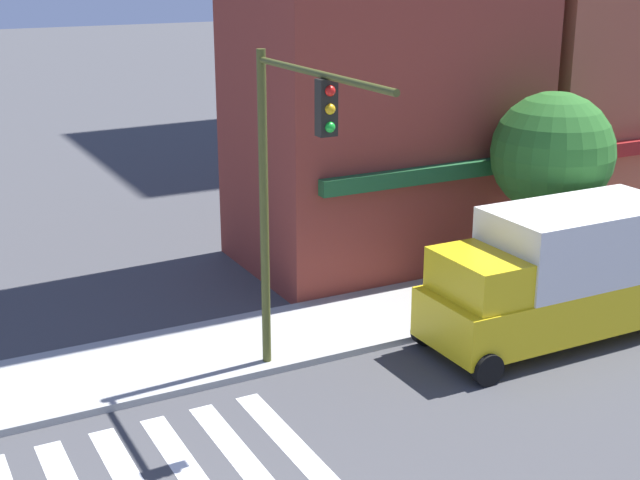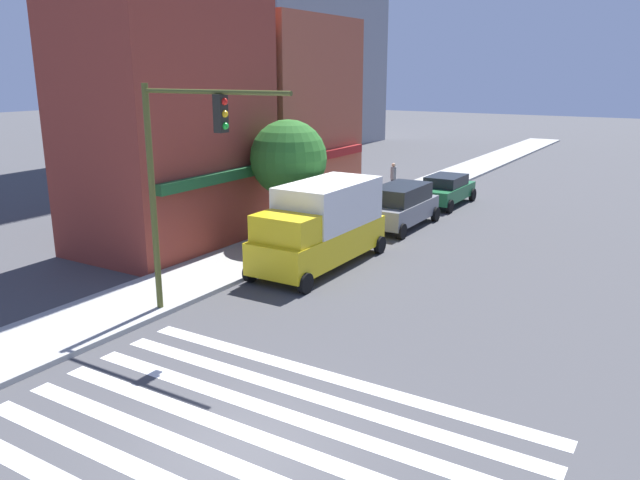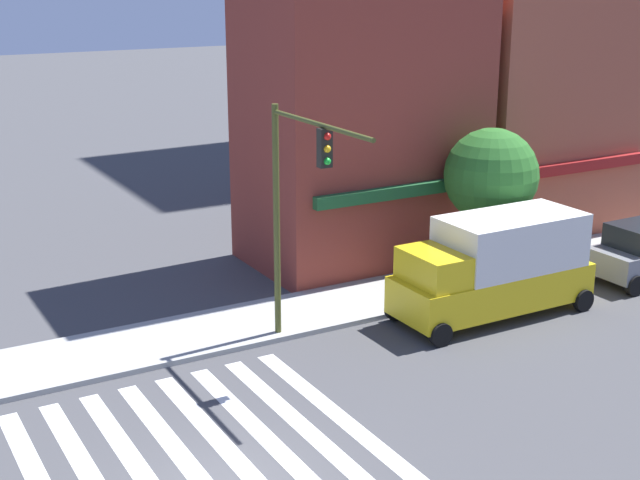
{
  "view_description": "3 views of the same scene",
  "coord_description": "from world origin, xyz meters",
  "px_view_note": "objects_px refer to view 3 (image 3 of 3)",
  "views": [
    {
      "loc": [
        -2.65,
        -9.2,
        8.32
      ],
      "look_at": [
        4.27,
        4.0,
        3.5
      ],
      "focal_mm": 50.0,
      "sensor_mm": 36.0,
      "label": 1
    },
    {
      "loc": [
        -8.01,
        -6.69,
        6.88
      ],
      "look_at": [
        10.56,
        4.7,
        1.0
      ],
      "focal_mm": 35.0,
      "sensor_mm": 36.0,
      "label": 2
    },
    {
      "loc": [
        -6.21,
        -14.49,
        9.97
      ],
      "look_at": [
        4.27,
        4.0,
        3.5
      ],
      "focal_mm": 50.0,
      "sensor_mm": 36.0,
      "label": 3
    }
  ],
  "objects_px": {
    "pedestrian_green_top": "(472,253)",
    "pedestrian_blue_shirt": "(568,230)",
    "traffic_signal": "(295,190)",
    "street_tree": "(491,176)",
    "box_truck_yellow": "(495,265)"
  },
  "relations": [
    {
      "from": "traffic_signal",
      "to": "pedestrian_blue_shirt",
      "type": "distance_m",
      "value": 12.91
    },
    {
      "from": "traffic_signal",
      "to": "pedestrian_blue_shirt",
      "type": "bearing_deg",
      "value": 10.66
    },
    {
      "from": "traffic_signal",
      "to": "street_tree",
      "type": "distance_m",
      "value": 8.76
    },
    {
      "from": "traffic_signal",
      "to": "pedestrian_blue_shirt",
      "type": "height_order",
      "value": "traffic_signal"
    },
    {
      "from": "traffic_signal",
      "to": "pedestrian_blue_shirt",
      "type": "xyz_separation_m",
      "value": [
        12.23,
        2.3,
        -3.42
      ]
    },
    {
      "from": "traffic_signal",
      "to": "pedestrian_green_top",
      "type": "xyz_separation_m",
      "value": [
        7.57,
        1.93,
        -3.42
      ]
    },
    {
      "from": "pedestrian_blue_shirt",
      "to": "street_tree",
      "type": "height_order",
      "value": "street_tree"
    },
    {
      "from": "pedestrian_green_top",
      "to": "pedestrian_blue_shirt",
      "type": "relative_size",
      "value": 1.0
    },
    {
      "from": "street_tree",
      "to": "traffic_signal",
      "type": "bearing_deg",
      "value": -165.47
    },
    {
      "from": "traffic_signal",
      "to": "box_truck_yellow",
      "type": "relative_size",
      "value": 1.06
    },
    {
      "from": "pedestrian_green_top",
      "to": "pedestrian_blue_shirt",
      "type": "height_order",
      "value": "same"
    },
    {
      "from": "pedestrian_green_top",
      "to": "street_tree",
      "type": "xyz_separation_m",
      "value": [
        0.85,
        0.26,
        2.44
      ]
    },
    {
      "from": "traffic_signal",
      "to": "pedestrian_green_top",
      "type": "distance_m",
      "value": 8.53
    },
    {
      "from": "pedestrian_blue_shirt",
      "to": "box_truck_yellow",
      "type": "bearing_deg",
      "value": -73.15
    },
    {
      "from": "pedestrian_green_top",
      "to": "street_tree",
      "type": "bearing_deg",
      "value": -103.49
    }
  ]
}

